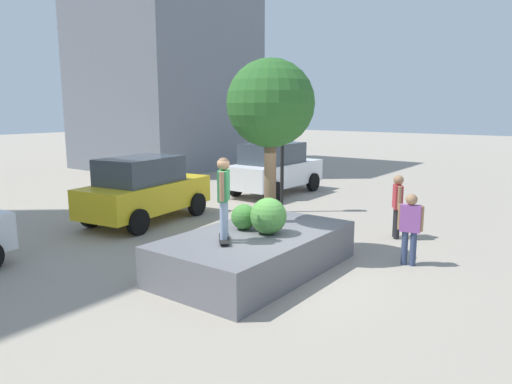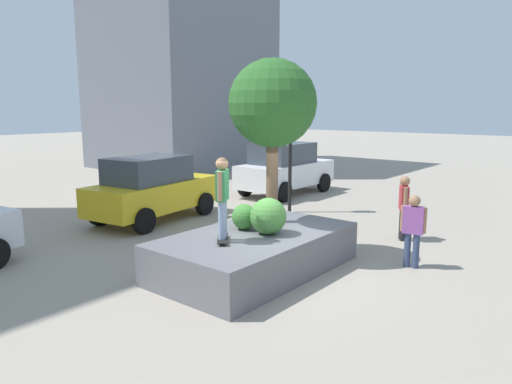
{
  "view_description": "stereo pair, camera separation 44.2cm",
  "coord_description": "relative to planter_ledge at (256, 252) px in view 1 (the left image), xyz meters",
  "views": [
    {
      "loc": [
        -8.01,
        -5.56,
        3.51
      ],
      "look_at": [
        -0.1,
        0.31,
        1.75
      ],
      "focal_mm": 32.97,
      "sensor_mm": 36.0,
      "label": 1
    },
    {
      "loc": [
        -7.74,
        -5.91,
        3.51
      ],
      "look_at": [
        -0.1,
        0.31,
        1.75
      ],
      "focal_mm": 32.97,
      "sensor_mm": 36.0,
      "label": 2
    }
  ],
  "objects": [
    {
      "name": "skateboarder",
      "position": [
        -0.93,
        0.11,
        1.44
      ],
      "size": [
        0.49,
        0.39,
        1.64
      ],
      "color": "#8C9EB7",
      "rests_on": "skateboard"
    },
    {
      "name": "brick_midrise",
      "position": [
        12.1,
        15.66,
        7.69
      ],
      "size": [
        8.76,
        8.2,
        16.24
      ],
      "primitive_type": "cube",
      "color": "slate",
      "rests_on": "ground"
    },
    {
      "name": "police_car",
      "position": [
        8.03,
        4.99,
        0.65
      ],
      "size": [
        4.58,
        2.17,
        2.12
      ],
      "color": "white",
      "rests_on": "ground"
    },
    {
      "name": "boxwood_shrub",
      "position": [
        0.08,
        0.4,
        0.71
      ],
      "size": [
        0.57,
        0.57,
        0.57
      ],
      "primitive_type": "sphere",
      "color": "#3D7A33",
      "rests_on": "planter_ledge"
    },
    {
      "name": "hedge_clump",
      "position": [
        0.11,
        -0.25,
        0.82
      ],
      "size": [
        0.78,
        0.78,
        0.78
      ],
      "primitive_type": "sphere",
      "color": "#4C8C3D",
      "rests_on": "planter_ledge"
    },
    {
      "name": "taxi_cab",
      "position": [
        1.6,
        5.51,
        0.61
      ],
      "size": [
        4.6,
        2.54,
        2.04
      ],
      "color": "gold",
      "rests_on": "ground"
    },
    {
      "name": "planter_ledge",
      "position": [
        0.0,
        0.0,
        0.0
      ],
      "size": [
        4.49,
        2.54,
        0.85
      ],
      "primitive_type": "cube",
      "color": "slate",
      "rests_on": "ground"
    },
    {
      "name": "ground_plane",
      "position": [
        0.1,
        -0.31,
        -0.43
      ],
      "size": [
        120.0,
        120.0,
        0.0
      ],
      "primitive_type": "plane",
      "color": "#9E9384"
    },
    {
      "name": "plaza_tree",
      "position": [
        1.02,
        0.34,
        3.17
      ],
      "size": [
        2.02,
        2.02,
        3.78
      ],
      "color": "brown",
      "rests_on": "planter_ledge"
    },
    {
      "name": "passerby_with_bag",
      "position": [
        4.41,
        -1.51,
        0.58
      ],
      "size": [
        0.52,
        0.41,
        1.74
      ],
      "color": "black",
      "rests_on": "ground"
    },
    {
      "name": "pedestrian_crossing",
      "position": [
        2.36,
        -2.56,
        0.52
      ],
      "size": [
        0.27,
        0.55,
        1.65
      ],
      "color": "navy",
      "rests_on": "ground"
    },
    {
      "name": "skateboard",
      "position": [
        -0.93,
        0.11,
        0.48
      ],
      "size": [
        0.74,
        0.69,
        0.07
      ],
      "color": "black",
      "rests_on": "planter_ledge"
    },
    {
      "name": "traffic_light_corner",
      "position": [
        5.31,
        2.84,
        2.56
      ],
      "size": [
        0.37,
        0.36,
        4.37
      ],
      "color": "black",
      "rests_on": "ground"
    }
  ]
}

